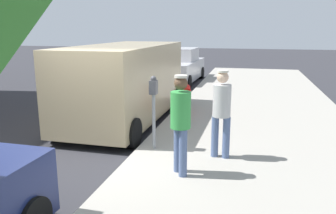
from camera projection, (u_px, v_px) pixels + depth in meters
name	position (u px, v px, depth m)	size (l,w,h in m)	color
ground_plane	(79.00, 162.00, 6.80)	(80.00, 80.00, 0.00)	#2D2D33
sidewalk_slab	(261.00, 176.00, 5.98)	(5.00, 32.00, 0.15)	#9E998E
parking_meter_near	(154.00, 100.00, 6.90)	(0.14, 0.18, 1.52)	gray
pedestrian_in_green	(181.00, 119.00, 5.67)	(0.34, 0.34, 1.71)	#4C608C
pedestrian_in_gray	(222.00, 108.00, 6.43)	(0.36, 0.34, 1.69)	#4C608C
parked_van	(125.00, 81.00, 9.50)	(2.20, 5.23, 2.15)	tan
parked_sedan_ahead	(178.00, 67.00, 16.65)	(2.06, 4.45, 1.65)	#BCBCC1
fire_hydrant	(187.00, 99.00, 9.99)	(0.24, 0.24, 0.86)	red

